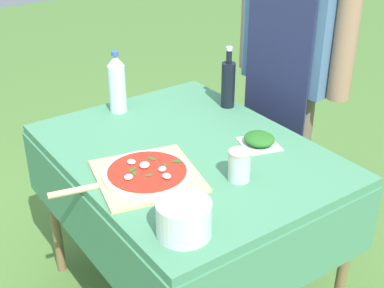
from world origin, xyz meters
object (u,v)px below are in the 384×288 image
Objects in this scene: oil_bottle at (228,83)px; person_cook at (292,52)px; water_bottle at (117,84)px; herb_container at (259,140)px; pizza_on_peel at (145,175)px; sauce_jar at (239,167)px; mixing_tub at (184,219)px; prep_table at (187,168)px.

person_cook is at bearing 78.65° from oil_bottle.
person_cook is at bearing 67.88° from water_bottle.
oil_bottle reaches higher than herb_container.
pizza_on_peel is at bearing -63.04° from oil_bottle.
mixing_tub is at bearing -66.61° from sauce_jar.
herb_container is 1.66× the size of sauce_jar.
oil_bottle is at bearing 133.61° from mixing_tub.
oil_bottle is 2.48× the size of sauce_jar.
pizza_on_peel is 0.34m from sauce_jar.
oil_bottle reaches higher than mixing_tub.
water_bottle is (-0.48, -0.05, 0.22)m from prep_table.
herb_container reaches higher than prep_table.
sauce_jar is at bearing 117.49° from person_cook.
sauce_jar is at bearing 113.39° from mixing_tub.
prep_table is 0.28m from pizza_on_peel.
mixing_tub reaches higher than prep_table.
prep_table is 0.53m from water_bottle.
mixing_tub is (0.44, -0.31, 0.15)m from prep_table.
oil_bottle is 0.98m from mixing_tub.
mixing_tub is at bearing -46.39° from oil_bottle.
mixing_tub is (0.35, -0.07, 0.04)m from pizza_on_peel.
pizza_on_peel reaches higher than prep_table.
oil_bottle is 1.49× the size of herb_container.
mixing_tub is at bearing 2.05° from pizza_on_peel.
herb_container is at bearing 117.80° from mixing_tub.
water_bottle is 2.45× the size of sauce_jar.
prep_table is at bearing 123.50° from pizza_on_peel.
person_cook reaches higher than herb_container.
oil_bottle reaches higher than pizza_on_peel.
herb_container is 0.28m from sauce_jar.
sauce_jar is (0.16, -0.24, 0.03)m from herb_container.
water_bottle is 0.70m from herb_container.
person_cook is at bearing 123.54° from herb_container.
person_cook is 1.02m from pizza_on_peel.
person_cook is 3.05× the size of pizza_on_peel.
mixing_tub is at bearing -35.59° from prep_table.
pizza_on_peel is at bearing 168.66° from mixing_tub.
sauce_jar is at bearing 66.40° from pizza_on_peel.
pizza_on_peel is (0.09, -0.24, 0.10)m from prep_table.
person_cook is at bearing 123.55° from sauce_jar.
water_bottle reaches higher than mixing_tub.
pizza_on_peel is at bearing -19.26° from water_bottle.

